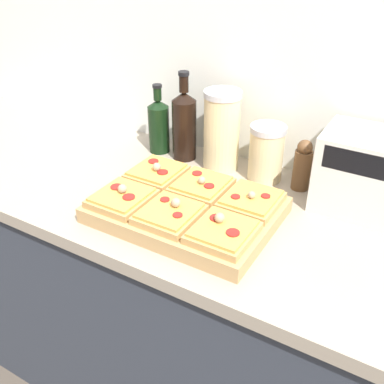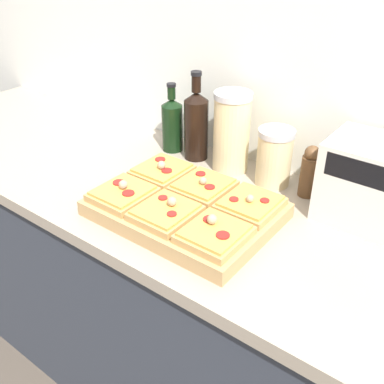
{
  "view_description": "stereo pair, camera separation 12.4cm",
  "coord_description": "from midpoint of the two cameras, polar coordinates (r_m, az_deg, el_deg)",
  "views": [
    {
      "loc": [
        0.59,
        -0.65,
        1.59
      ],
      "look_at": [
        0.05,
        0.26,
        0.95
      ],
      "focal_mm": 42.0,
      "sensor_mm": 36.0,
      "label": 1
    },
    {
      "loc": [
        0.69,
        -0.58,
        1.59
      ],
      "look_at": [
        0.05,
        0.26,
        0.95
      ],
      "focal_mm": 42.0,
      "sensor_mm": 36.0,
      "label": 2
    }
  ],
  "objects": [
    {
      "name": "pizza_slice_front_center",
      "position": [
        1.16,
        -5.89,
        -2.82
      ],
      "size": [
        0.15,
        0.16,
        0.05
      ],
      "color": "tan",
      "rests_on": "cutting_board"
    },
    {
      "name": "pizza_slice_back_center",
      "position": [
        1.28,
        -1.54,
        0.76
      ],
      "size": [
        0.15,
        0.16,
        0.05
      ],
      "color": "tan",
      "rests_on": "cutting_board"
    },
    {
      "name": "pizza_slice_back_left",
      "position": [
        1.36,
        -7.11,
        2.44
      ],
      "size": [
        0.15,
        0.16,
        0.05
      ],
      "color": "tan",
      "rests_on": "cutting_board"
    },
    {
      "name": "pizza_slice_front_right",
      "position": [
        1.09,
        0.72,
        -5.13
      ],
      "size": [
        0.15,
        0.16,
        0.05
      ],
      "color": "tan",
      "rests_on": "cutting_board"
    },
    {
      "name": "kitchen_counter",
      "position": [
        1.61,
        -2.75,
        -14.2
      ],
      "size": [
        2.63,
        0.67,
        0.88
      ],
      "color": "#333842",
      "rests_on": "ground_plane"
    },
    {
      "name": "pizza_slice_back_right",
      "position": [
        1.22,
        4.68,
        -1.13
      ],
      "size": [
        0.15,
        0.16,
        0.05
      ],
      "color": "tan",
      "rests_on": "cutting_board"
    },
    {
      "name": "cutting_board",
      "position": [
        1.24,
        -3.57,
        -2.36
      ],
      "size": [
        0.48,
        0.35,
        0.04
      ],
      "primitive_type": "cube",
      "color": "tan",
      "rests_on": "kitchen_counter"
    },
    {
      "name": "wine_bottle",
      "position": [
        1.52,
        -3.36,
        8.55
      ],
      "size": [
        0.08,
        0.08,
        0.3
      ],
      "color": "black",
      "rests_on": "kitchen_counter"
    },
    {
      "name": "grain_jar_tall",
      "position": [
        1.45,
        1.32,
        7.75
      ],
      "size": [
        0.12,
        0.12,
        0.26
      ],
      "color": "beige",
      "rests_on": "kitchen_counter"
    },
    {
      "name": "olive_oil_bottle",
      "position": [
        1.58,
        -6.52,
        8.43
      ],
      "size": [
        0.07,
        0.07,
        0.24
      ],
      "color": "black",
      "rests_on": "kitchen_counter"
    },
    {
      "name": "pepper_mill",
      "position": [
        1.37,
        11.35,
        3.26
      ],
      "size": [
        0.05,
        0.05,
        0.16
      ],
      "color": "brown",
      "rests_on": "kitchen_counter"
    },
    {
      "name": "grain_jar_short",
      "position": [
        1.4,
        6.92,
        4.88
      ],
      "size": [
        0.11,
        0.11,
        0.18
      ],
      "color": "beige",
      "rests_on": "kitchen_counter"
    },
    {
      "name": "toaster_oven",
      "position": [
        1.3,
        18.4,
        2.32
      ],
      "size": [
        0.26,
        0.19,
        0.23
      ],
      "color": "beige",
      "rests_on": "kitchen_counter"
    },
    {
      "name": "pizza_slice_front_left",
      "position": [
        1.25,
        -11.69,
        -0.76
      ],
      "size": [
        0.15,
        0.16,
        0.05
      ],
      "color": "tan",
      "rests_on": "cutting_board"
    },
    {
      "name": "wall_back",
      "position": [
        1.48,
        4.3,
        17.82
      ],
      "size": [
        6.0,
        0.06,
        2.5
      ],
      "color": "silver",
      "rests_on": "ground_plane"
    }
  ]
}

